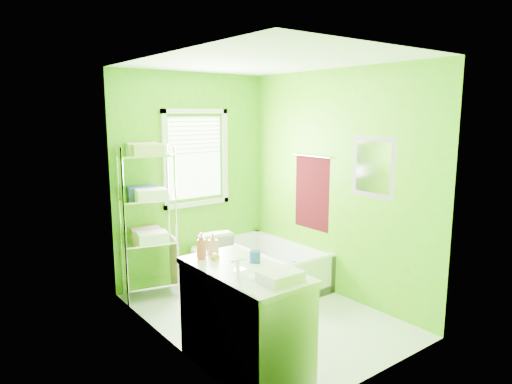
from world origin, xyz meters
TOP-DOWN VIEW (x-y plane):
  - ground at (0.00, 0.00)m, footprint 2.90×2.90m
  - room_envelope at (0.00, 0.00)m, footprint 2.14×2.94m
  - window at (0.05, 1.42)m, footprint 0.92×0.05m
  - door at (-1.04, -1.00)m, footprint 0.09×0.80m
  - right_wall_decor at (1.04, -0.02)m, footprint 0.04×1.48m
  - bathtub at (0.70, 0.66)m, footprint 0.70×1.51m
  - toilet at (-0.01, 1.09)m, footprint 0.50×0.76m
  - vanity at (-0.76, -0.73)m, footprint 0.60×1.17m
  - wire_shelf_unit at (-0.72, 1.17)m, footprint 0.66×0.54m

SIDE VIEW (x-z plane):
  - ground at x=0.00m, z-range 0.00..0.00m
  - bathtub at x=0.70m, z-range -0.09..0.40m
  - toilet at x=-0.01m, z-range 0.00..0.73m
  - vanity at x=-0.76m, z-range -0.09..1.02m
  - door at x=-1.04m, z-range 0.00..2.00m
  - wire_shelf_unit at x=-0.72m, z-range 0.20..1.98m
  - right_wall_decor at x=1.04m, z-range 0.74..1.91m
  - room_envelope at x=0.00m, z-range 0.24..2.86m
  - window at x=0.05m, z-range 1.00..2.22m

